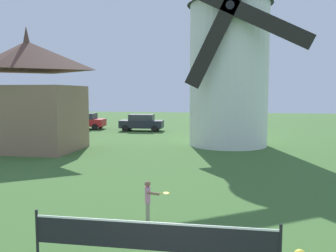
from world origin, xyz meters
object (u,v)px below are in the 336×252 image
object	(u,v)px
parked_car_black	(142,122)
chapel	(28,97)
tennis_net	(152,237)
windmill	(229,52)
player_far	(149,198)
parked_car_red	(84,121)

from	to	relation	value
parked_car_black	chapel	world-z (taller)	chapel
chapel	tennis_net	bearing A→B (deg)	-51.60
windmill	tennis_net	distance (m)	18.49
windmill	player_far	world-z (taller)	windmill
parked_car_red	chapel	size ratio (longest dim) A/B	0.54
parked_car_red	parked_car_black	size ratio (longest dim) A/B	1.01
windmill	parked_car_black	size ratio (longest dim) A/B	3.29
parked_car_black	chapel	distance (m)	13.03
tennis_net	windmill	bearing A→B (deg)	84.89
player_far	chapel	world-z (taller)	chapel
player_far	chapel	xyz separation A→B (m)	(-9.95, 10.69, 2.64)
player_far	parked_car_red	bearing A→B (deg)	116.54
parked_car_red	parked_car_black	xyz separation A→B (m)	(6.07, -0.88, -0.00)
windmill	chapel	size ratio (longest dim) A/B	1.77
windmill	tennis_net	bearing A→B (deg)	-95.11
tennis_net	player_far	xyz separation A→B (m)	(-0.66, 2.70, -0.05)
parked_car_black	tennis_net	bearing A→B (deg)	-75.89
tennis_net	parked_car_red	world-z (taller)	parked_car_red
tennis_net	chapel	xyz separation A→B (m)	(-10.61, 13.39, 2.60)
parked_car_red	chapel	bearing A→B (deg)	-81.82
tennis_net	parked_car_black	bearing A→B (deg)	104.11
windmill	chapel	bearing A→B (deg)	-161.16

